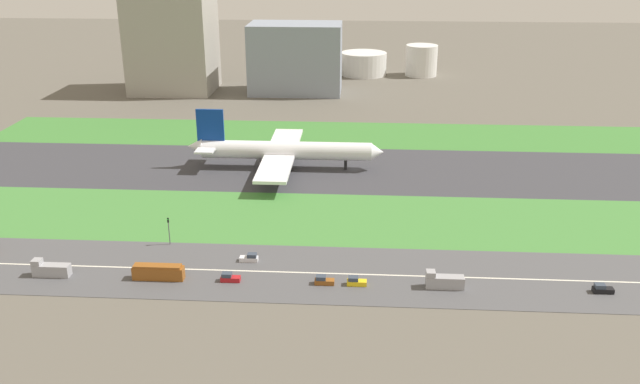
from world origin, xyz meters
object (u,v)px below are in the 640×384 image
(car_1, at_px, (230,278))
(fuel_tank_east, at_px, (421,60))
(car_4, at_px, (250,258))
(car_5, at_px, (324,281))
(airliner, at_px, (281,150))
(truck_0, at_px, (50,269))
(car_0, at_px, (356,282))
(truck_1, at_px, (444,281))
(traffic_light, at_px, (169,229))
(fuel_tank_centre, at_px, (363,64))
(hangar_building, at_px, (296,58))
(terminal_building, at_px, (172,40))
(car_2, at_px, (602,289))
(fuel_tank_west, at_px, (321,62))
(bus_0, at_px, (158,272))

(car_1, relative_size, fuel_tank_east, 0.26)
(car_4, bearing_deg, car_5, -28.72)
(airliner, height_order, fuel_tank_east, airliner)
(truck_0, xyz_separation_m, car_5, (62.53, 0.00, -0.75))
(fuel_tank_east, bearing_deg, truck_0, -113.34)
(car_1, bearing_deg, fuel_tank_east, -104.43)
(airliner, bearing_deg, car_0, -71.79)
(truck_1, height_order, fuel_tank_east, fuel_tank_east)
(car_1, xyz_separation_m, traffic_light, (-18.59, 17.99, 3.37))
(fuel_tank_centre, bearing_deg, hangar_building, -126.18)
(truck_0, relative_size, terminal_building, 0.17)
(car_2, relative_size, fuel_tank_east, 0.26)
(car_5, distance_m, terminal_building, 211.08)
(truck_0, height_order, truck_1, same)
(truck_1, distance_m, fuel_tank_centre, 237.75)
(car_2, relative_size, terminal_building, 0.09)
(traffic_light, bearing_deg, car_1, -44.06)
(car_1, xyz_separation_m, fuel_tank_west, (5.98, 237.00, 5.77))
(car_4, height_order, traffic_light, traffic_light)
(car_0, bearing_deg, truck_1, 180.00)
(car_1, xyz_separation_m, fuel_tank_east, (60.98, 237.00, 7.32))
(bus_0, xyz_separation_m, fuel_tank_west, (22.22, 237.00, 4.87))
(airliner, relative_size, terminal_building, 1.32)
(bus_0, height_order, car_4, bus_0)
(car_4, distance_m, terminal_building, 195.10)
(truck_0, bearing_deg, fuel_tank_east, -113.34)
(car_5, height_order, fuel_tank_west, fuel_tank_west)
(car_5, bearing_deg, car_1, 0.00)
(fuel_tank_centre, bearing_deg, car_2, -77.48)
(car_1, bearing_deg, bus_0, 0.00)
(bus_0, distance_m, car_4, 21.67)
(truck_0, height_order, car_1, truck_0)
(car_2, distance_m, fuel_tank_west, 249.01)
(truck_0, height_order, terminal_building, terminal_building)
(fuel_tank_west, bearing_deg, airliner, -91.15)
(airliner, xyz_separation_m, car_5, (18.45, -78.00, -5.31))
(car_0, height_order, traffic_light, traffic_light)
(hangar_building, xyz_separation_m, fuel_tank_centre, (32.91, 45.00, -10.43))
(car_2, relative_size, fuel_tank_west, 0.25)
(fuel_tank_west, height_order, fuel_tank_centre, fuel_tank_west)
(airliner, height_order, fuel_tank_west, airliner)
(traffic_light, relative_size, hangar_building, 0.16)
(airliner, xyz_separation_m, bus_0, (-19.01, -78.00, -4.41))
(car_4, relative_size, car_5, 1.00)
(truck_0, relative_size, car_1, 1.91)
(truck_1, relative_size, fuel_tank_centre, 0.34)
(bus_0, bearing_deg, truck_1, 180.00)
(fuel_tank_east, bearing_deg, hangar_building, -145.04)
(fuel_tank_centre, bearing_deg, car_4, -96.67)
(bus_0, distance_m, fuel_tank_west, 238.09)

